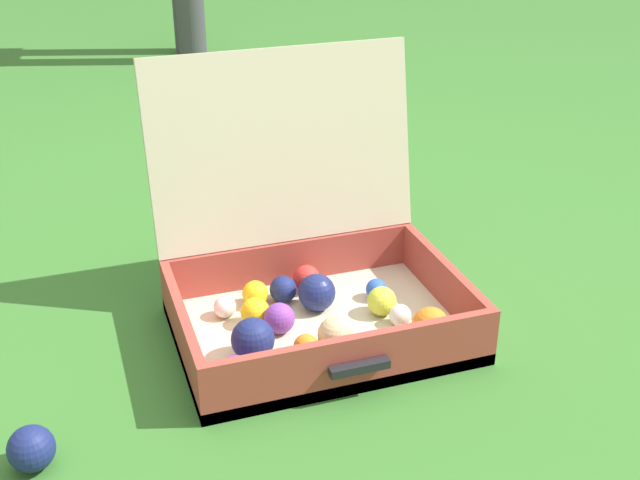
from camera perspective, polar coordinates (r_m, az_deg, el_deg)
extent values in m
plane|color=#336B28|center=(1.68, -2.05, -5.87)|extent=(16.00, 16.00, 0.00)
cube|color=beige|center=(1.64, 0.00, -6.31)|extent=(0.56, 0.40, 0.03)
cube|color=#9E3D33|center=(1.56, -9.55, -6.54)|extent=(0.02, 0.40, 0.12)
cube|color=#9E3D33|center=(1.71, 8.67, -3.31)|extent=(0.02, 0.40, 0.12)
cube|color=#9E3D33|center=(1.46, 2.47, -8.67)|extent=(0.52, 0.02, 0.12)
cube|color=#9E3D33|center=(1.77, -2.01, -1.81)|extent=(0.52, 0.02, 0.12)
cube|color=beige|center=(1.71, -2.65, 6.54)|extent=(0.56, 0.10, 0.40)
cube|color=black|center=(1.44, 2.78, -8.87)|extent=(0.11, 0.02, 0.02)
sphere|color=#CCDB38|center=(1.65, 4.33, -4.28)|extent=(0.06, 0.06, 0.06)
sphere|color=yellow|center=(1.69, -4.55, -3.74)|extent=(0.05, 0.05, 0.05)
sphere|color=white|center=(1.62, 5.62, -5.26)|extent=(0.04, 0.04, 0.04)
sphere|color=navy|center=(1.66, -0.18, -3.76)|extent=(0.08, 0.08, 0.08)
sphere|color=#D1B784|center=(1.54, 1.11, -6.61)|extent=(0.07, 0.07, 0.07)
sphere|color=orange|center=(1.57, 7.73, -5.98)|extent=(0.07, 0.07, 0.07)
sphere|color=yellow|center=(1.62, -4.55, -5.02)|extent=(0.06, 0.06, 0.06)
sphere|color=purple|center=(1.59, -2.86, -5.48)|extent=(0.06, 0.06, 0.06)
sphere|color=orange|center=(1.52, -0.98, -7.46)|extent=(0.05, 0.05, 0.05)
sphere|color=navy|center=(1.69, -2.61, -3.46)|extent=(0.06, 0.06, 0.06)
sphere|color=navy|center=(1.52, -4.72, -6.93)|extent=(0.08, 0.08, 0.08)
sphere|color=blue|center=(1.71, 3.94, -3.42)|extent=(0.04, 0.04, 0.04)
sphere|color=white|center=(1.65, -6.66, -4.66)|extent=(0.05, 0.05, 0.05)
sphere|color=purple|center=(1.47, -5.94, -8.90)|extent=(0.05, 0.05, 0.05)
sphere|color=red|center=(1.73, -0.95, -2.69)|extent=(0.06, 0.06, 0.06)
sphere|color=navy|center=(1.39, -19.51, -13.57)|extent=(0.08, 0.08, 0.08)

